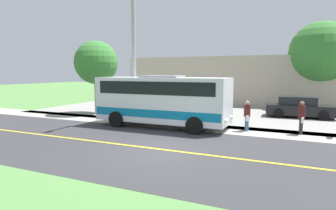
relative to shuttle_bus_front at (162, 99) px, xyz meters
name	(u,v)px	position (x,y,z in m)	size (l,w,h in m)	color
ground_plane	(161,150)	(4.46, 2.07, -1.62)	(120.00, 120.00, 0.00)	#548442
road_surface	(161,149)	(4.46, 2.07, -1.62)	(8.00, 100.00, 0.01)	#333335
sidewalk	(200,127)	(-0.74, 2.07, -1.62)	(2.40, 100.00, 0.01)	#9E9991
parking_lot_surface	(268,114)	(-7.94, 5.07, -1.62)	(14.00, 36.00, 0.01)	gray
road_centre_line	(161,149)	(4.46, 2.07, -1.61)	(0.16, 100.00, 0.00)	gold
shuttle_bus_front	(162,99)	(0.00, 0.00, 0.00)	(2.57, 7.73, 2.95)	white
pedestrian_with_bags	(302,117)	(-1.08, 7.28, -0.72)	(0.72, 0.34, 1.68)	#262628
pedestrian_waiting	(247,115)	(-0.81, 4.64, -0.76)	(0.72, 0.34, 1.62)	#335972
street_light_pole	(133,53)	(-0.41, -2.16, 2.67)	(1.97, 0.24, 7.77)	#9E9EA3
parked_car_near	(299,107)	(-7.06, 7.21, -0.93)	(2.11, 4.45, 1.45)	black
tree_curbside	(96,63)	(-2.94, -6.89, 2.20)	(3.25, 3.25, 5.47)	brown
tree_lot_edge	(321,53)	(-12.94, 8.70, 3.12)	(5.23, 5.23, 7.36)	brown
commercial_building	(244,80)	(-16.94, 1.67, 0.68)	(10.00, 22.22, 4.60)	#B7A893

